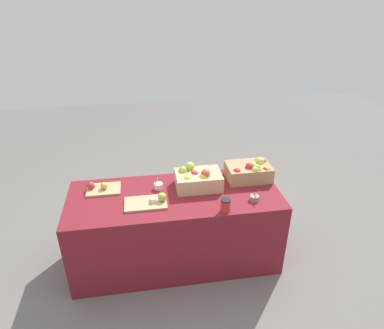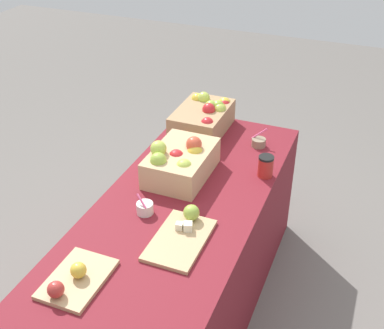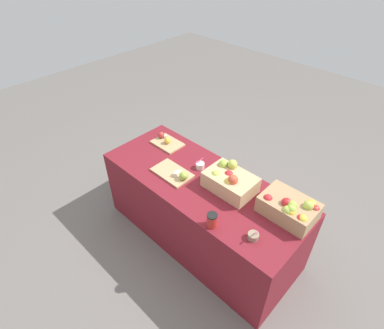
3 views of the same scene
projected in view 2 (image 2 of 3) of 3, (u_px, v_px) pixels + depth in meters
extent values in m
plane|color=slate|center=(182.00, 309.00, 2.84)|extent=(10.00, 10.00, 0.00)
cube|color=maroon|center=(181.00, 260.00, 2.64)|extent=(1.90, 0.76, 0.74)
cube|color=tan|center=(202.00, 120.00, 3.03)|extent=(0.41, 0.28, 0.14)
sphere|color=#B2332D|center=(202.00, 99.00, 3.16)|extent=(0.08, 0.08, 0.08)
sphere|color=#99B742|center=(218.00, 107.00, 3.01)|extent=(0.08, 0.08, 0.08)
sphere|color=gold|center=(225.00, 104.00, 3.09)|extent=(0.08, 0.08, 0.08)
sphere|color=#B2C64C|center=(220.00, 110.00, 3.00)|extent=(0.08, 0.08, 0.08)
sphere|color=red|center=(225.00, 105.00, 3.09)|extent=(0.08, 0.08, 0.08)
sphere|color=gold|center=(220.00, 109.00, 3.02)|extent=(0.08, 0.08, 0.08)
sphere|color=#99B742|center=(211.00, 107.00, 3.01)|extent=(0.08, 0.08, 0.08)
sphere|color=#B2C64C|center=(204.00, 98.00, 3.10)|extent=(0.08, 0.08, 0.08)
sphere|color=red|center=(207.00, 124.00, 2.87)|extent=(0.08, 0.08, 0.08)
sphere|color=gold|center=(197.00, 99.00, 3.12)|extent=(0.08, 0.08, 0.08)
sphere|color=red|center=(209.00, 109.00, 2.97)|extent=(0.08, 0.08, 0.08)
cube|color=tan|center=(181.00, 163.00, 2.62)|extent=(0.41, 0.28, 0.14)
sphere|color=#99B742|center=(158.00, 161.00, 2.49)|extent=(0.08, 0.08, 0.08)
sphere|color=gold|center=(195.00, 153.00, 2.59)|extent=(0.08, 0.08, 0.08)
sphere|color=#B2C64C|center=(158.00, 149.00, 2.55)|extent=(0.08, 0.08, 0.08)
sphere|color=red|center=(176.00, 157.00, 2.57)|extent=(0.08, 0.08, 0.08)
sphere|color=#B2C64C|center=(184.00, 167.00, 2.49)|extent=(0.08, 0.08, 0.08)
sphere|color=#D14C33|center=(194.00, 144.00, 2.60)|extent=(0.08, 0.08, 0.08)
cube|color=tan|center=(180.00, 240.00, 2.20)|extent=(0.36, 0.22, 0.02)
cube|color=beige|center=(179.00, 226.00, 2.24)|extent=(0.04, 0.04, 0.03)
cube|color=beige|center=(188.00, 227.00, 2.23)|extent=(0.05, 0.05, 0.04)
sphere|color=#99B742|center=(191.00, 213.00, 2.29)|extent=(0.07, 0.07, 0.07)
cube|color=tan|center=(77.00, 279.00, 2.00)|extent=(0.30, 0.21, 0.02)
sphere|color=#B2332D|center=(56.00, 289.00, 1.90)|extent=(0.07, 0.07, 0.07)
sphere|color=gold|center=(78.00, 270.00, 1.98)|extent=(0.06, 0.06, 0.06)
cube|color=beige|center=(55.00, 286.00, 1.94)|extent=(0.04, 0.04, 0.03)
cylinder|color=gray|center=(259.00, 142.00, 2.90)|extent=(0.08, 0.08, 0.05)
cylinder|color=#EA598C|center=(259.00, 134.00, 2.89)|extent=(0.03, 0.09, 0.07)
cylinder|color=silver|center=(145.00, 208.00, 2.36)|extent=(0.08, 0.08, 0.05)
cylinder|color=#EA598C|center=(142.00, 201.00, 2.33)|extent=(0.04, 0.07, 0.05)
cylinder|color=red|center=(266.00, 167.00, 2.62)|extent=(0.08, 0.08, 0.10)
cylinder|color=black|center=(266.00, 158.00, 2.59)|extent=(0.08, 0.08, 0.01)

